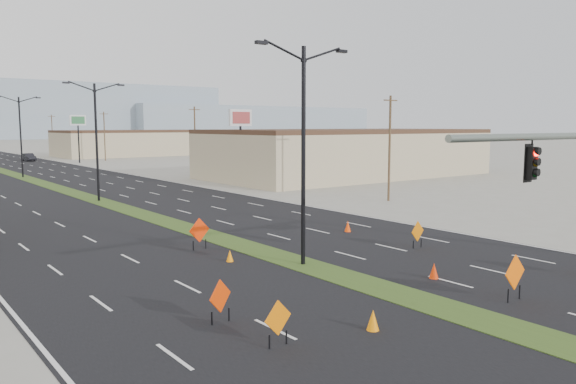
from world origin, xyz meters
TOP-DOWN VIEW (x-y plane):
  - ground at (0.00, 0.00)m, footprint 600.00×600.00m
  - building_se_near at (34.00, 45.00)m, footprint 36.00×18.00m
  - building_se_far at (38.00, 110.00)m, footprint 44.00×16.00m
  - mesa_east at (180.00, 290.00)m, footprint 160.00×50.00m
  - streetlight_0 at (0.00, 12.00)m, footprint 5.15×0.24m
  - streetlight_1 at (0.00, 40.00)m, footprint 5.15×0.24m
  - streetlight_2 at (0.00, 68.00)m, footprint 5.15×0.24m
  - utility_pole_0 at (20.00, 25.00)m, footprint 1.60×0.20m
  - utility_pole_1 at (20.00, 60.00)m, footprint 1.60×0.20m
  - utility_pole_2 at (20.00, 95.00)m, footprint 1.60×0.20m
  - utility_pole_3 at (20.00, 130.00)m, footprint 1.60×0.20m
  - car_mid at (8.48, 102.41)m, footprint 1.72×4.37m
  - construction_sign_0 at (-7.06, 7.57)m, footprint 1.04×0.47m
  - construction_sign_1 at (-6.73, 4.84)m, footprint 1.06×0.19m
  - construction_sign_2 at (-2.31, 17.77)m, footprint 1.26×0.21m
  - construction_sign_3 at (2.76, 3.00)m, footprint 1.32×0.09m
  - construction_sign_5 at (7.09, 11.13)m, footprint 1.09×0.17m
  - cone_0 at (-3.56, 4.07)m, footprint 0.51×0.51m
  - cone_1 at (2.91, 6.76)m, footprint 0.43×0.43m
  - cone_2 at (7.32, 16.71)m, footprint 0.42×0.42m
  - cone_3 at (-2.42, 14.57)m, footprint 0.36×0.36m
  - pole_sign_east_near at (16.70, 43.43)m, footprint 2.68×0.46m
  - pole_sign_east_far at (14.31, 91.77)m, footprint 2.73×0.73m

SIDE VIEW (x-z plane):
  - ground at x=0.00m, z-range 0.00..0.00m
  - cone_3 at x=-2.42m, z-range 0.00..0.59m
  - cone_2 at x=7.32m, z-range 0.00..0.67m
  - cone_1 at x=2.91m, z-range 0.00..0.68m
  - cone_0 at x=-3.56m, z-range 0.00..0.69m
  - car_mid at x=8.48m, z-range 0.00..1.42m
  - construction_sign_1 at x=-6.73m, z-range 0.12..1.53m
  - construction_sign_5 at x=7.09m, z-range 0.12..1.57m
  - construction_sign_0 at x=-7.06m, z-range 0.13..1.61m
  - construction_sign_2 at x=-2.31m, z-range 0.15..1.84m
  - construction_sign_3 at x=2.76m, z-range 0.16..1.92m
  - building_se_far at x=38.00m, z-range 0.00..5.00m
  - building_se_near at x=34.00m, z-range 0.00..5.50m
  - utility_pole_0 at x=20.00m, z-range 0.17..9.17m
  - utility_pole_1 at x=20.00m, z-range 0.17..9.17m
  - utility_pole_2 at x=20.00m, z-range 0.17..9.17m
  - utility_pole_3 at x=20.00m, z-range 0.17..9.17m
  - streetlight_0 at x=0.00m, z-range 0.41..10.43m
  - streetlight_1 at x=0.00m, z-range 0.41..10.43m
  - streetlight_2 at x=0.00m, z-range 0.41..10.43m
  - pole_sign_east_near at x=16.70m, z-range 2.51..10.72m
  - pole_sign_east_far at x=14.31m, z-range 2.55..10.86m
  - mesa_east at x=180.00m, z-range 0.00..18.00m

